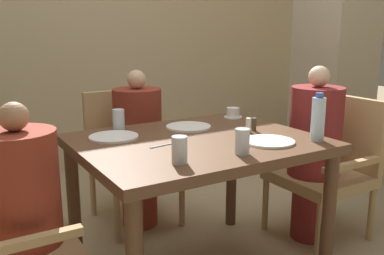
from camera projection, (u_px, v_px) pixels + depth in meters
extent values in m
cube|color=#C6B289|center=(68.00, 20.00, 3.94)|extent=(8.00, 0.06, 2.80)
cube|color=tan|center=(337.00, 26.00, 3.59)|extent=(0.52, 0.52, 2.70)
cube|color=brown|center=(197.00, 144.00, 2.19)|extent=(1.19, 0.96, 0.05)
cylinder|color=brown|center=(328.00, 220.00, 2.20)|extent=(0.07, 0.07, 0.72)
cylinder|color=brown|center=(74.00, 207.00, 2.36)|extent=(0.07, 0.07, 0.72)
cylinder|color=brown|center=(231.00, 174.00, 2.90)|extent=(0.07, 0.07, 0.72)
cube|color=tan|center=(11.00, 254.00, 1.81)|extent=(0.53, 0.53, 0.07)
cube|color=tan|center=(0.00, 200.00, 1.98)|extent=(0.48, 0.04, 0.04)
cube|color=tan|center=(18.00, 245.00, 1.57)|extent=(0.48, 0.04, 0.04)
cylinder|color=maroon|center=(21.00, 189.00, 1.77)|extent=(0.32, 0.32, 0.49)
sphere|color=#997051|center=(14.00, 117.00, 1.71)|extent=(0.12, 0.12, 0.12)
cube|color=tan|center=(135.00, 167.00, 2.94)|extent=(0.53, 0.53, 0.07)
cube|color=tan|center=(121.00, 122.00, 3.09)|extent=(0.53, 0.05, 0.47)
cube|color=tan|center=(167.00, 141.00, 3.03)|extent=(0.04, 0.48, 0.04)
cube|color=tan|center=(100.00, 151.00, 2.78)|extent=(0.04, 0.48, 0.04)
cylinder|color=tan|center=(182.00, 201.00, 2.91)|extent=(0.04, 0.04, 0.36)
cylinder|color=tan|center=(117.00, 216.00, 2.68)|extent=(0.04, 0.04, 0.36)
cylinder|color=tan|center=(152.00, 180.00, 3.30)|extent=(0.04, 0.04, 0.36)
cylinder|color=tan|center=(93.00, 192.00, 3.07)|extent=(0.04, 0.04, 0.36)
cylinder|color=maroon|center=(140.00, 194.00, 2.93)|extent=(0.24, 0.24, 0.43)
cylinder|color=maroon|center=(138.00, 127.00, 2.83)|extent=(0.32, 0.32, 0.52)
sphere|color=tan|center=(136.00, 79.00, 2.76)|extent=(0.12, 0.12, 0.12)
cube|color=tan|center=(319.00, 178.00, 2.74)|extent=(0.53, 0.53, 0.07)
cube|color=tan|center=(348.00, 132.00, 2.80)|extent=(0.05, 0.53, 0.47)
cube|color=tan|center=(353.00, 165.00, 2.50)|extent=(0.48, 0.04, 0.04)
cube|color=tan|center=(293.00, 146.00, 2.90)|extent=(0.48, 0.04, 0.04)
cylinder|color=tan|center=(319.00, 232.00, 2.47)|extent=(0.04, 0.04, 0.36)
cylinder|color=tan|center=(265.00, 204.00, 2.86)|extent=(0.04, 0.04, 0.36)
cylinder|color=tan|center=(371.00, 214.00, 2.71)|extent=(0.04, 0.04, 0.36)
cylinder|color=tan|center=(315.00, 191.00, 3.10)|extent=(0.04, 0.04, 0.36)
cylinder|color=maroon|center=(311.00, 206.00, 2.75)|extent=(0.24, 0.24, 0.43)
cylinder|color=maroon|center=(316.00, 132.00, 2.64)|extent=(0.32, 0.32, 0.55)
sphere|color=beige|center=(319.00, 76.00, 2.56)|extent=(0.13, 0.13, 0.13)
cylinder|color=white|center=(269.00, 141.00, 2.11)|extent=(0.25, 0.25, 0.01)
cylinder|color=white|center=(188.00, 127.00, 2.43)|extent=(0.25, 0.25, 0.01)
cylinder|color=white|center=(114.00, 137.00, 2.20)|extent=(0.25, 0.25, 0.01)
cylinder|color=white|center=(233.00, 117.00, 2.71)|extent=(0.11, 0.11, 0.01)
cylinder|color=white|center=(233.00, 112.00, 2.70)|extent=(0.08, 0.08, 0.06)
cylinder|color=silver|center=(318.00, 119.00, 2.12)|extent=(0.07, 0.07, 0.22)
cylinder|color=#3359B2|center=(320.00, 95.00, 2.10)|extent=(0.04, 0.04, 0.02)
cylinder|color=silver|center=(179.00, 150.00, 1.77)|extent=(0.07, 0.07, 0.12)
cylinder|color=silver|center=(119.00, 120.00, 2.37)|extent=(0.07, 0.07, 0.12)
cylinder|color=silver|center=(242.00, 141.00, 1.91)|extent=(0.07, 0.07, 0.12)
cylinder|color=white|center=(248.00, 125.00, 2.34)|extent=(0.03, 0.03, 0.07)
cylinder|color=#4C3D2D|center=(254.00, 124.00, 2.36)|extent=(0.03, 0.03, 0.07)
cube|color=silver|center=(166.00, 145.00, 2.06)|extent=(0.18, 0.03, 0.00)
cube|color=silver|center=(180.00, 142.00, 2.12)|extent=(0.04, 0.03, 0.00)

